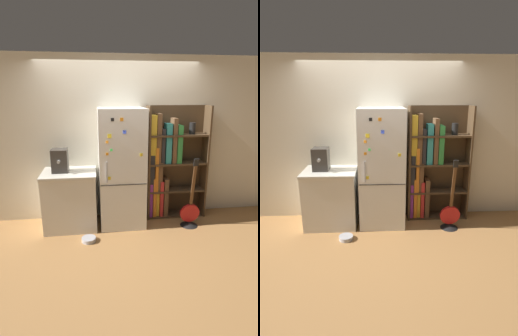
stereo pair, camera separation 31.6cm
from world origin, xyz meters
TOP-DOWN VIEW (x-y plane):
  - ground_plane at (0.00, 0.00)m, footprint 16.00×16.00m
  - wall_back at (0.00, 0.47)m, footprint 8.00×0.05m
  - refrigerator at (-0.00, 0.14)m, footprint 0.69×0.64m
  - bookshelf at (0.79, 0.33)m, footprint 0.99×0.29m
  - kitchen_counter at (-0.80, 0.14)m, footprint 0.80×0.64m
  - espresso_machine at (-0.92, 0.16)m, footprint 0.23×0.30m
  - guitar at (1.04, -0.11)m, footprint 0.31×0.28m
  - pet_bowl at (-0.53, -0.37)m, footprint 0.20×0.20m

SIDE VIEW (x-z plane):
  - ground_plane at x=0.00m, z-range 0.00..0.00m
  - pet_bowl at x=-0.53m, z-range 0.00..0.06m
  - guitar at x=1.04m, z-range -0.39..0.73m
  - kitchen_counter at x=-0.80m, z-range 0.00..0.89m
  - bookshelf at x=0.79m, z-range -0.04..1.81m
  - refrigerator at x=0.00m, z-range 0.00..1.82m
  - espresso_machine at x=-0.92m, z-range 0.89..1.24m
  - wall_back at x=0.00m, z-range 0.00..2.60m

